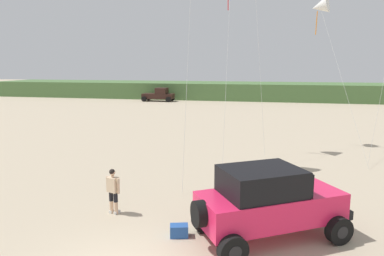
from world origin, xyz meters
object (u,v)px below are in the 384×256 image
distant_pickup (159,95)px  kite_purple_stunt (320,7)px  jeep (269,201)px  cooler_box (179,231)px  person_watching (113,189)px

distant_pickup → kite_purple_stunt: (18.82, -26.42, 7.93)m
jeep → cooler_box: bearing=-169.5°
person_watching → distant_pickup: size_ratio=0.36×
jeep → distant_pickup: size_ratio=1.08×
cooler_box → kite_purple_stunt: 17.48m
distant_pickup → cooler_box: bearing=-71.8°
cooler_box → kite_purple_stunt: (5.49, 14.15, 8.68)m
jeep → distant_pickup: (-16.03, 40.07, -0.26)m
person_watching → distant_pickup: bearing=105.1°
jeep → kite_purple_stunt: size_ratio=0.52×
person_watching → distant_pickup: distant_pickup is taller
cooler_box → distant_pickup: 42.71m
cooler_box → distant_pickup: distant_pickup is taller
kite_purple_stunt → jeep: bearing=-101.6°
jeep → kite_purple_stunt: bearing=78.4°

